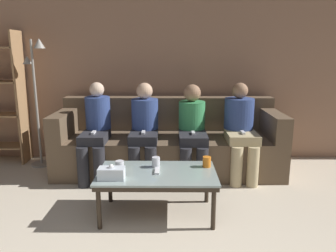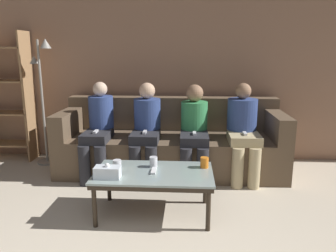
{
  "view_description": "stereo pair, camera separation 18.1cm",
  "coord_description": "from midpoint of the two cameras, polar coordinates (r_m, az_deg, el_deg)",
  "views": [
    {
      "loc": [
        0.03,
        -0.76,
        1.47
      ],
      "look_at": [
        0.0,
        2.57,
        0.7
      ],
      "focal_mm": 35.0,
      "sensor_mm": 36.0,
      "label": 1
    },
    {
      "loc": [
        0.21,
        -0.75,
        1.47
      ],
      "look_at": [
        0.0,
        2.57,
        0.7
      ],
      "focal_mm": 35.0,
      "sensor_mm": 36.0,
      "label": 2
    }
  ],
  "objects": [
    {
      "name": "wall_back",
      "position": [
        4.47,
        -1.06,
        10.79
      ],
      "size": [
        12.0,
        0.06,
        2.6
      ],
      "color": "#9E755B",
      "rests_on": "ground_plane"
    },
    {
      "name": "seated_person_mid_left",
      "position": [
        3.84,
        -5.5,
        -0.25
      ],
      "size": [
        0.32,
        0.66,
        1.1
      ],
      "color": "#28282D",
      "rests_on": "ground_plane"
    },
    {
      "name": "cup_far_center",
      "position": [
        3.06,
        -3.81,
        -6.31
      ],
      "size": [
        0.07,
        0.07,
        0.1
      ],
      "color": "silver",
      "rests_on": "coffee_table"
    },
    {
      "name": "coffee_table",
      "position": [
        2.97,
        -3.66,
        -8.77
      ],
      "size": [
        1.06,
        0.61,
        0.41
      ],
      "color": "#8C9E99",
      "rests_on": "ground_plane"
    },
    {
      "name": "cup_near_right",
      "position": [
        3.03,
        -10.13,
        -6.8
      ],
      "size": [
        0.08,
        0.08,
        0.09
      ],
      "color": "silver",
      "rests_on": "coffee_table"
    },
    {
      "name": "standing_lamp",
      "position": [
        4.49,
        -22.98,
        5.83
      ],
      "size": [
        0.31,
        0.26,
        1.62
      ],
      "color": "gray",
      "rests_on": "ground_plane"
    },
    {
      "name": "seated_person_mid_right",
      "position": [
        3.81,
        2.91,
        -0.45
      ],
      "size": [
        0.31,
        0.69,
        1.09
      ],
      "color": "#28282D",
      "rests_on": "ground_plane"
    },
    {
      "name": "tissue_box",
      "position": [
        2.84,
        -11.64,
        -8.08
      ],
      "size": [
        0.22,
        0.12,
        0.13
      ],
      "color": "silver",
      "rests_on": "coffee_table"
    },
    {
      "name": "seated_person_left_end",
      "position": [
        3.92,
        -13.71,
        -0.38
      ],
      "size": [
        0.31,
        0.67,
        1.11
      ],
      "color": "#28282D",
      "rests_on": "ground_plane"
    },
    {
      "name": "game_remote",
      "position": [
        2.95,
        -3.68,
        -7.85
      ],
      "size": [
        0.04,
        0.15,
        0.02
      ],
      "color": "white",
      "rests_on": "coffee_table"
    },
    {
      "name": "seated_person_right_end",
      "position": [
        3.89,
        11.18,
        -0.12
      ],
      "size": [
        0.35,
        0.67,
        1.11
      ],
      "color": "tan",
      "rests_on": "ground_plane"
    },
    {
      "name": "couch",
      "position": [
        4.1,
        -1.2,
        -3.25
      ],
      "size": [
        2.71,
        0.9,
        0.88
      ],
      "color": "brown",
      "rests_on": "ground_plane"
    },
    {
      "name": "cup_near_left",
      "position": [
        3.08,
        5.09,
        -6.24
      ],
      "size": [
        0.08,
        0.08,
        0.1
      ],
      "color": "orange",
      "rests_on": "coffee_table"
    }
  ]
}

